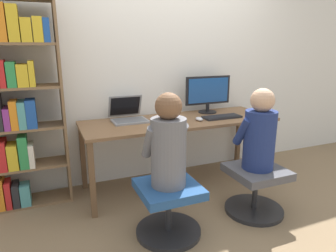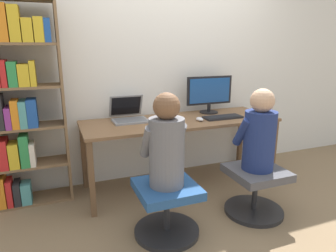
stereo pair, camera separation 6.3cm
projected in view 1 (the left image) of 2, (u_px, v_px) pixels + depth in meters
ground_plane at (194, 198)px, 3.02m from camera, size 14.00×14.00×0.00m
wall_back at (165, 63)px, 3.37m from camera, size 10.00×0.05×2.60m
desk at (180, 126)px, 3.16m from camera, size 2.04×0.70×0.74m
desktop_monitor at (208, 94)px, 3.42m from camera, size 0.56×0.21×0.42m
laptop at (128, 116)px, 3.08m from camera, size 0.35×0.36×0.25m
keyboard at (222, 117)px, 3.21m from camera, size 0.42×0.16×0.03m
computer_mouse_by_keyboard at (199, 119)px, 3.09m from camera, size 0.06×0.11×0.04m
office_chair_left at (255, 187)px, 2.72m from camera, size 0.53×0.53×0.43m
office_chair_right at (168, 206)px, 2.40m from camera, size 0.53×0.53×0.43m
person_at_monitor at (259, 133)px, 2.59m from camera, size 0.33×0.32×0.71m
person_at_laptop at (168, 144)px, 2.27m from camera, size 0.33×0.32×0.73m
bookshelf at (13, 105)px, 2.65m from camera, size 0.72×0.29×1.89m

